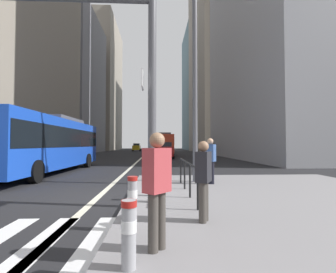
% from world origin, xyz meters
% --- Properties ---
extents(ground_plane, '(160.00, 160.00, 0.00)m').
position_xyz_m(ground_plane, '(0.00, 20.00, 0.00)').
color(ground_plane, black).
extents(median_island, '(9.00, 10.00, 0.15)m').
position_xyz_m(median_island, '(5.50, -1.00, 0.07)').
color(median_island, gray).
rests_on(median_island, ground).
extents(lane_centre_line, '(0.20, 80.00, 0.01)m').
position_xyz_m(lane_centre_line, '(0.00, 30.00, 0.01)').
color(lane_centre_line, beige).
rests_on(lane_centre_line, ground).
extents(office_tower_left_mid, '(10.41, 19.41, 28.76)m').
position_xyz_m(office_tower_left_mid, '(-16.00, 43.44, 14.38)').
color(office_tower_left_mid, gray).
rests_on(office_tower_left_mid, ground).
extents(office_tower_left_far, '(11.35, 22.91, 38.65)m').
position_xyz_m(office_tower_left_far, '(-16.00, 67.42, 19.33)').
color(office_tower_left_far, gray).
rests_on(office_tower_left_far, ground).
extents(office_tower_right_mid, '(13.07, 21.48, 56.97)m').
position_xyz_m(office_tower_right_mid, '(17.00, 45.55, 28.48)').
color(office_tower_right_mid, gray).
rests_on(office_tower_right_mid, ground).
extents(office_tower_right_far, '(11.59, 19.52, 38.57)m').
position_xyz_m(office_tower_right_far, '(17.00, 70.65, 19.28)').
color(office_tower_right_far, slate).
rests_on(office_tower_right_far, ground).
extents(city_bus_blue_oncoming, '(2.92, 11.31, 3.40)m').
position_xyz_m(city_bus_blue_oncoming, '(-4.46, 6.44, 1.84)').
color(city_bus_blue_oncoming, blue).
rests_on(city_bus_blue_oncoming, ground).
extents(city_bus_red_receding, '(2.78, 10.56, 3.40)m').
position_xyz_m(city_bus_red_receding, '(3.08, 30.24, 1.83)').
color(city_bus_red_receding, red).
rests_on(city_bus_red_receding, ground).
extents(car_oncoming_mid, '(2.08, 4.11, 1.94)m').
position_xyz_m(car_oncoming_mid, '(-3.09, 53.27, 0.99)').
color(car_oncoming_mid, gold).
rests_on(car_oncoming_mid, ground).
extents(car_receding_near, '(2.20, 4.40, 1.94)m').
position_xyz_m(car_receding_near, '(2.67, 50.71, 0.99)').
color(car_receding_near, '#B2A899').
rests_on(car_receding_near, ground).
extents(car_receding_far, '(2.15, 4.14, 1.94)m').
position_xyz_m(car_receding_far, '(2.81, 21.03, 0.99)').
color(car_receding_far, maroon).
rests_on(car_receding_far, ground).
extents(traffic_signal_gantry, '(5.32, 0.65, 6.00)m').
position_xyz_m(traffic_signal_gantry, '(-0.02, -1.55, 4.07)').
color(traffic_signal_gantry, '#515156').
rests_on(traffic_signal_gantry, median_island).
extents(street_lamp_post, '(5.50, 0.32, 8.00)m').
position_xyz_m(street_lamp_post, '(3.43, 1.95, 5.28)').
color(street_lamp_post, '#56565B').
rests_on(street_lamp_post, median_island).
extents(bollard_front, '(0.20, 0.20, 0.83)m').
position_xyz_m(bollard_front, '(1.50, -5.00, 0.61)').
color(bollard_front, '#99999E').
rests_on(bollard_front, median_island).
extents(bollard_left, '(0.20, 0.20, 0.90)m').
position_xyz_m(bollard_left, '(1.37, -3.28, 0.65)').
color(bollard_left, '#99999E').
rests_on(bollard_left, median_island).
extents(bollard_right, '(0.20, 0.20, 0.78)m').
position_xyz_m(bollard_right, '(1.69, -0.77, 0.59)').
color(bollard_right, '#99999E').
rests_on(bollard_right, median_island).
extents(pedestrian_railing, '(0.06, 4.05, 0.98)m').
position_xyz_m(pedestrian_railing, '(2.80, -0.39, 0.87)').
color(pedestrian_railing, black).
rests_on(pedestrian_railing, median_island).
extents(pedestrian_waiting, '(0.38, 0.45, 1.59)m').
position_xyz_m(pedestrian_waiting, '(2.77, -3.23, 1.02)').
color(pedestrian_waiting, '#423D38').
rests_on(pedestrian_waiting, median_island).
extents(pedestrian_walking, '(0.45, 0.43, 1.76)m').
position_xyz_m(pedestrian_walking, '(3.93, 1.33, 1.13)').
color(pedestrian_walking, black).
rests_on(pedestrian_walking, median_island).
extents(pedestrian_far, '(0.43, 0.44, 1.69)m').
position_xyz_m(pedestrian_far, '(1.84, -4.49, 1.09)').
color(pedestrian_far, '#423D38').
rests_on(pedestrian_far, median_island).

